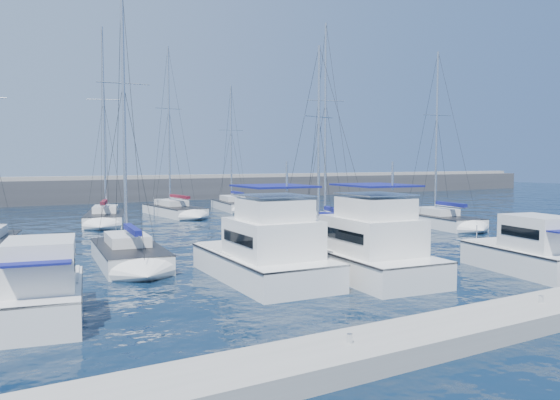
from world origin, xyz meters
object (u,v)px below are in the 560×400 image
sailboat_back_b (174,210)px  motor_yacht_stbd_outer (529,254)px  sailboat_mid_e (440,221)px  sailboat_back_a (105,217)px  motor_yacht_port_inner (266,255)px  sailboat_back_c (234,205)px  sailboat_mid_d (329,228)px  sailboat_mid_b (129,254)px  motor_yacht_stbd_inner (364,251)px  sailboat_mid_c (325,236)px  motor_yacht_port_outer (43,293)px

sailboat_back_b → motor_yacht_stbd_outer: bearing=-85.2°
sailboat_mid_e → sailboat_back_a: bearing=154.6°
motor_yacht_port_inner → sailboat_back_c: sailboat_back_c is taller
sailboat_mid_d → sailboat_back_b: (-4.62, 19.81, 0.01)m
sailboat_mid_b → sailboat_back_c: size_ratio=1.07×
motor_yacht_port_inner → sailboat_mid_b: bearing=124.7°
motor_yacht_stbd_inner → sailboat_back_c: (9.92, 34.72, -0.62)m
sailboat_back_a → motor_yacht_stbd_outer: bearing=-51.6°
motor_yacht_port_inner → sailboat_back_a: bearing=95.8°
sailboat_mid_b → sailboat_mid_d: sailboat_mid_d is taller
motor_yacht_stbd_outer → sailboat_mid_c: size_ratio=0.51×
sailboat_mid_e → sailboat_mid_b: bearing=-163.3°
sailboat_mid_c → sailboat_back_c: (5.93, 25.98, -0.01)m
sailboat_mid_d → sailboat_back_c: sailboat_mid_d is taller
sailboat_back_c → motor_yacht_port_outer: bearing=-114.7°
motor_yacht_port_inner → motor_yacht_port_outer: bearing=-166.4°
motor_yacht_stbd_inner → motor_yacht_port_outer: bearing=-172.7°
sailboat_back_b → motor_yacht_port_inner: bearing=-105.2°
motor_yacht_stbd_outer → sailboat_back_c: (2.82, 38.28, -0.43)m
motor_yacht_port_outer → sailboat_back_b: size_ratio=0.36×
sailboat_mid_b → sailboat_mid_c: (12.66, 0.36, -0.01)m
motor_yacht_port_inner → sailboat_back_c: bearing=70.2°
motor_yacht_port_outer → sailboat_mid_e: (31.32, 12.02, -0.42)m
motor_yacht_port_outer → sailboat_back_b: 35.92m
sailboat_mid_d → sailboat_mid_e: bearing=15.0°
motor_yacht_stbd_outer → sailboat_back_b: size_ratio=0.39×
motor_yacht_port_outer → motor_yacht_port_inner: size_ratio=0.72×
motor_yacht_port_outer → motor_yacht_stbd_outer: 21.18m
sailboat_mid_d → motor_yacht_stbd_inner: bearing=-101.7°
sailboat_mid_d → sailboat_back_c: size_ratio=1.11×
sailboat_mid_d → sailboat_back_b: bearing=120.2°
sailboat_back_a → sailboat_mid_b: bearing=-82.8°
sailboat_mid_e → motor_yacht_port_outer: bearing=-149.6°
motor_yacht_stbd_outer → sailboat_mid_d: bearing=102.4°
sailboat_mid_d → motor_yacht_port_outer: bearing=-131.7°
sailboat_mid_c → sailboat_back_a: (-9.49, 19.00, 0.04)m
motor_yacht_port_outer → motor_yacht_port_inner: 9.57m
sailboat_mid_e → sailboat_back_c: size_ratio=1.03×
sailboat_back_b → sailboat_mid_c: bearing=-88.5°
sailboat_back_b → sailboat_mid_b: bearing=-117.7°
motor_yacht_stbd_inner → sailboat_mid_c: sailboat_mid_c is taller
sailboat_mid_b → motor_yacht_port_inner: bearing=-52.7°
motor_yacht_port_outer → sailboat_mid_c: 19.99m
motor_yacht_stbd_inner → sailboat_mid_b: sailboat_mid_b is taller
motor_yacht_port_outer → motor_yacht_port_inner: motor_yacht_port_inner is taller
motor_yacht_stbd_inner → sailboat_back_c: sailboat_back_c is taller
sailboat_back_c → sailboat_mid_b: bearing=-115.7°
sailboat_mid_c → sailboat_mid_d: (2.65, 3.37, -0.00)m
motor_yacht_port_outer → sailboat_mid_c: bearing=37.7°
motor_yacht_port_outer → sailboat_mid_b: sailboat_mid_b is taller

